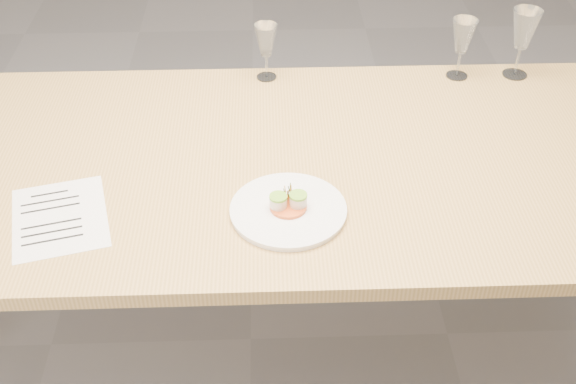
{
  "coord_description": "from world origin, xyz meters",
  "views": [
    {
      "loc": [
        0.07,
        -1.59,
        1.9
      ],
      "look_at": [
        0.12,
        -0.21,
        0.8
      ],
      "focal_mm": 45.0,
      "sensor_mm": 36.0,
      "label": 1
    }
  ],
  "objects_px": {
    "recipe_sheet": "(59,217)",
    "wine_glass_1": "(266,41)",
    "dinner_plate": "(288,209)",
    "wine_glass_2": "(463,37)",
    "dining_table": "(243,178)",
    "wine_glass_3": "(524,30)"
  },
  "relations": [
    {
      "from": "dinner_plate",
      "to": "wine_glass_3",
      "type": "distance_m",
      "value": 1.01
    },
    {
      "from": "dining_table",
      "to": "wine_glass_2",
      "type": "distance_m",
      "value": 0.83
    },
    {
      "from": "dinner_plate",
      "to": "wine_glass_2",
      "type": "relative_size",
      "value": 1.49
    },
    {
      "from": "dining_table",
      "to": "wine_glass_1",
      "type": "xyz_separation_m",
      "value": [
        0.07,
        0.44,
        0.19
      ]
    },
    {
      "from": "wine_glass_2",
      "to": "wine_glass_3",
      "type": "distance_m",
      "value": 0.19
    },
    {
      "from": "dining_table",
      "to": "dinner_plate",
      "type": "height_order",
      "value": "dinner_plate"
    },
    {
      "from": "recipe_sheet",
      "to": "wine_glass_2",
      "type": "height_order",
      "value": "wine_glass_2"
    },
    {
      "from": "dinner_plate",
      "to": "wine_glass_2",
      "type": "height_order",
      "value": "wine_glass_2"
    },
    {
      "from": "wine_glass_3",
      "to": "recipe_sheet",
      "type": "bearing_deg",
      "value": -153.3
    },
    {
      "from": "dining_table",
      "to": "wine_glass_2",
      "type": "xyz_separation_m",
      "value": [
        0.68,
        0.43,
        0.2
      ]
    },
    {
      "from": "wine_glass_1",
      "to": "wine_glass_3",
      "type": "height_order",
      "value": "wine_glass_3"
    },
    {
      "from": "dining_table",
      "to": "recipe_sheet",
      "type": "bearing_deg",
      "value": -152.28
    },
    {
      "from": "dining_table",
      "to": "wine_glass_1",
      "type": "bearing_deg",
      "value": 80.62
    },
    {
      "from": "dining_table",
      "to": "wine_glass_2",
      "type": "height_order",
      "value": "wine_glass_2"
    },
    {
      "from": "recipe_sheet",
      "to": "wine_glass_1",
      "type": "bearing_deg",
      "value": 37.93
    },
    {
      "from": "dining_table",
      "to": "wine_glass_3",
      "type": "xyz_separation_m",
      "value": [
        0.87,
        0.43,
        0.22
      ]
    },
    {
      "from": "recipe_sheet",
      "to": "dinner_plate",
      "type": "bearing_deg",
      "value": -14.79
    },
    {
      "from": "dinner_plate",
      "to": "wine_glass_1",
      "type": "relative_size",
      "value": 1.6
    },
    {
      "from": "recipe_sheet",
      "to": "wine_glass_2",
      "type": "relative_size",
      "value": 1.71
    },
    {
      "from": "wine_glass_1",
      "to": "wine_glass_3",
      "type": "distance_m",
      "value": 0.8
    },
    {
      "from": "recipe_sheet",
      "to": "wine_glass_1",
      "type": "relative_size",
      "value": 1.84
    },
    {
      "from": "recipe_sheet",
      "to": "wine_glass_2",
      "type": "bearing_deg",
      "value": 15.8
    }
  ]
}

